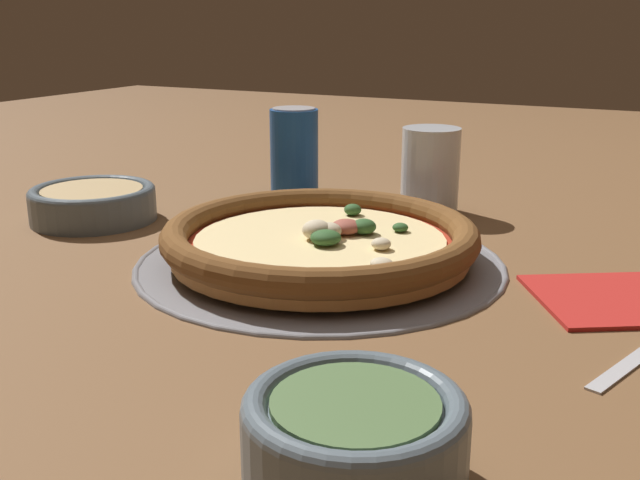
{
  "coord_description": "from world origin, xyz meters",
  "views": [
    {
      "loc": [
        0.65,
        0.33,
        0.24
      ],
      "look_at": [
        0.0,
        0.0,
        0.03
      ],
      "focal_mm": 42.0,
      "sensor_mm": 36.0,
      "label": 1
    }
  ],
  "objects_px": {
    "bowl_near": "(93,202)",
    "beverage_can": "(294,153)",
    "pizza": "(320,239)",
    "napkin": "(614,297)",
    "drinking_cup": "(430,171)",
    "pizza_tray": "(320,260)",
    "bowl_far": "(355,437)"
  },
  "relations": [
    {
      "from": "bowl_near",
      "to": "beverage_can",
      "type": "distance_m",
      "value": 0.28
    },
    {
      "from": "pizza",
      "to": "napkin",
      "type": "height_order",
      "value": "pizza"
    },
    {
      "from": "bowl_near",
      "to": "drinking_cup",
      "type": "relative_size",
      "value": 1.41
    },
    {
      "from": "napkin",
      "to": "beverage_can",
      "type": "xyz_separation_m",
      "value": [
        -0.22,
        -0.44,
        0.06
      ]
    },
    {
      "from": "drinking_cup",
      "to": "pizza",
      "type": "bearing_deg",
      "value": -6.71
    },
    {
      "from": "bowl_near",
      "to": "drinking_cup",
      "type": "xyz_separation_m",
      "value": [
        -0.23,
        0.36,
        0.03
      ]
    },
    {
      "from": "pizza_tray",
      "to": "pizza",
      "type": "height_order",
      "value": "pizza"
    },
    {
      "from": "pizza",
      "to": "bowl_near",
      "type": "height_order",
      "value": "pizza"
    },
    {
      "from": "pizza",
      "to": "napkin",
      "type": "distance_m",
      "value": 0.28
    },
    {
      "from": "bowl_near",
      "to": "napkin",
      "type": "height_order",
      "value": "bowl_near"
    },
    {
      "from": "pizza_tray",
      "to": "drinking_cup",
      "type": "distance_m",
      "value": 0.26
    },
    {
      "from": "napkin",
      "to": "bowl_near",
      "type": "bearing_deg",
      "value": -90.02
    },
    {
      "from": "pizza",
      "to": "drinking_cup",
      "type": "height_order",
      "value": "drinking_cup"
    },
    {
      "from": "drinking_cup",
      "to": "beverage_can",
      "type": "distance_m",
      "value": 0.19
    },
    {
      "from": "bowl_far",
      "to": "napkin",
      "type": "height_order",
      "value": "bowl_far"
    },
    {
      "from": "pizza",
      "to": "beverage_can",
      "type": "relative_size",
      "value": 2.59
    },
    {
      "from": "pizza",
      "to": "bowl_near",
      "type": "xyz_separation_m",
      "value": [
        -0.03,
        -0.33,
        -0.0
      ]
    },
    {
      "from": "pizza",
      "to": "drinking_cup",
      "type": "relative_size",
      "value": 2.96
    },
    {
      "from": "napkin",
      "to": "beverage_can",
      "type": "bearing_deg",
      "value": -116.24
    },
    {
      "from": "pizza_tray",
      "to": "beverage_can",
      "type": "height_order",
      "value": "beverage_can"
    },
    {
      "from": "pizza",
      "to": "pizza_tray",
      "type": "bearing_deg",
      "value": -73.9
    },
    {
      "from": "pizza_tray",
      "to": "bowl_near",
      "type": "xyz_separation_m",
      "value": [
        -0.03,
        -0.33,
        0.02
      ]
    },
    {
      "from": "bowl_near",
      "to": "pizza_tray",
      "type": "bearing_deg",
      "value": 85.56
    },
    {
      "from": "bowl_near",
      "to": "napkin",
      "type": "bearing_deg",
      "value": 89.98
    },
    {
      "from": "bowl_far",
      "to": "napkin",
      "type": "xyz_separation_m",
      "value": [
        -0.35,
        0.09,
        -0.03
      ]
    },
    {
      "from": "bowl_far",
      "to": "drinking_cup",
      "type": "relative_size",
      "value": 1.11
    },
    {
      "from": "bowl_near",
      "to": "bowl_far",
      "type": "bearing_deg",
      "value": 55.5
    },
    {
      "from": "pizza_tray",
      "to": "drinking_cup",
      "type": "relative_size",
      "value": 3.47
    },
    {
      "from": "pizza",
      "to": "napkin",
      "type": "xyz_separation_m",
      "value": [
        -0.03,
        0.28,
        -0.02
      ]
    },
    {
      "from": "bowl_near",
      "to": "napkin",
      "type": "distance_m",
      "value": 0.61
    },
    {
      "from": "pizza_tray",
      "to": "napkin",
      "type": "height_order",
      "value": "same"
    },
    {
      "from": "pizza_tray",
      "to": "bowl_far",
      "type": "relative_size",
      "value": 3.12
    }
  ]
}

